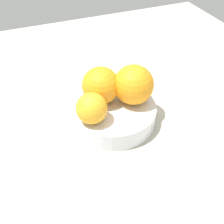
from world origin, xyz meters
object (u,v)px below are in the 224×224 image
at_px(orange_in_bowl_0, 92,108).
at_px(fruit_bowl, 112,114).
at_px(orange_in_bowl_2, 133,84).
at_px(orange_in_bowl_1, 101,86).

bearing_deg(orange_in_bowl_0, fruit_bowl, 117.35).
bearing_deg(fruit_bowl, orange_in_bowl_2, 93.62).
height_order(fruit_bowl, orange_in_bowl_2, orange_in_bowl_2).
relative_size(orange_in_bowl_0, orange_in_bowl_2, 0.74).
bearing_deg(orange_in_bowl_1, orange_in_bowl_2, 69.42).
distance_m(fruit_bowl, orange_in_bowl_0, 0.08).
relative_size(orange_in_bowl_1, orange_in_bowl_2, 0.94).
xyz_separation_m(fruit_bowl, orange_in_bowl_1, (-0.03, -0.01, 0.06)).
distance_m(orange_in_bowl_0, orange_in_bowl_1, 0.07).
relative_size(fruit_bowl, orange_in_bowl_1, 2.37).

